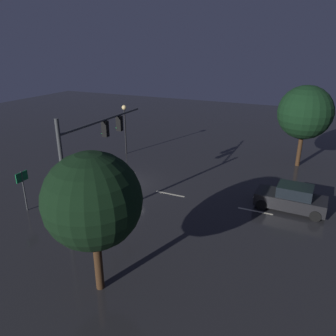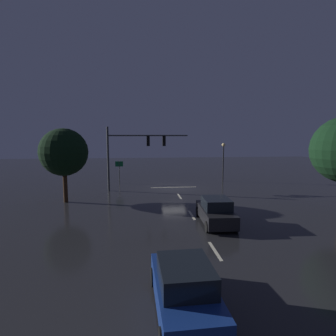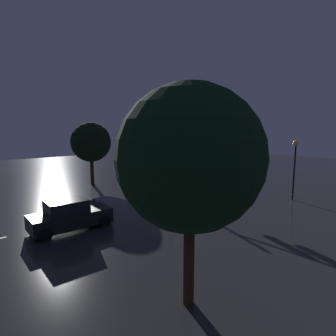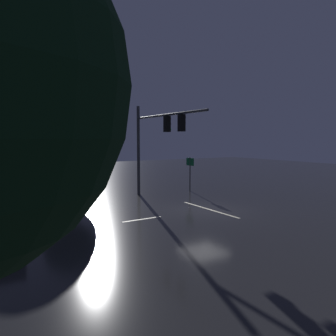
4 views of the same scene
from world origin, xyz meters
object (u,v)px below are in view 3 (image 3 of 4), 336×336
at_px(tree_left_near, 190,158).
at_px(route_sign, 179,162).
at_px(street_lamp_left_kerb, 295,158).
at_px(car_approaching, 70,216).
at_px(tree_right_near, 91,142).
at_px(traffic_signal_assembly, 161,141).

bearing_deg(tree_left_near, route_sign, -43.11).
height_order(street_lamp_left_kerb, route_sign, street_lamp_left_kerb).
distance_m(car_approaching, route_sign, 16.97).
xyz_separation_m(car_approaching, route_sign, (7.21, -15.32, 1.13)).
relative_size(car_approaching, tree_right_near, 0.71).
relative_size(route_sign, tree_right_near, 0.43).
xyz_separation_m(route_sign, tree_left_near, (-16.10, 15.07, 2.75)).
bearing_deg(car_approaching, tree_left_near, -178.38).
relative_size(street_lamp_left_kerb, tree_right_near, 0.76).
relative_size(traffic_signal_assembly, car_approaching, 1.85).
distance_m(street_lamp_left_kerb, tree_left_near, 15.88).
distance_m(car_approaching, tree_right_near, 13.45).
relative_size(street_lamp_left_kerb, tree_left_near, 0.68).
relative_size(tree_left_near, tree_right_near, 1.11).
bearing_deg(street_lamp_left_kerb, tree_left_near, 102.77).
bearing_deg(traffic_signal_assembly, tree_right_near, 37.31).
bearing_deg(street_lamp_left_kerb, tree_right_near, 28.34).
bearing_deg(tree_left_near, street_lamp_left_kerb, -77.23).
distance_m(tree_left_near, tree_right_near, 21.02).
bearing_deg(route_sign, street_lamp_left_kerb, -178.34).
height_order(route_sign, tree_right_near, tree_right_near).
bearing_deg(traffic_signal_assembly, tree_left_near, 142.42).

